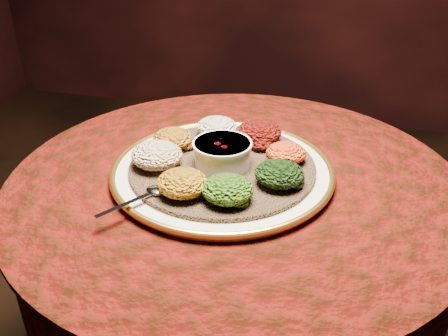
# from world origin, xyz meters

# --- Properties ---
(table) EXTENTS (0.96, 0.96, 0.73)m
(table) POSITION_xyz_m (0.00, 0.00, 0.55)
(table) COLOR black
(table) RESTS_ON ground
(platter) EXTENTS (0.50, 0.50, 0.02)m
(platter) POSITION_xyz_m (-0.03, -0.00, 0.75)
(platter) COLOR beige
(platter) RESTS_ON table
(injera) EXTENTS (0.40, 0.40, 0.01)m
(injera) POSITION_xyz_m (-0.03, -0.00, 0.76)
(injera) COLOR brown
(injera) RESTS_ON platter
(stew_bowl) EXTENTS (0.12, 0.12, 0.05)m
(stew_bowl) POSITION_xyz_m (-0.03, -0.00, 0.79)
(stew_bowl) COLOR silver
(stew_bowl) RESTS_ON injera
(spoon) EXTENTS (0.10, 0.13, 0.01)m
(spoon) POSITION_xyz_m (-0.12, -0.15, 0.77)
(spoon) COLOR silver
(spoon) RESTS_ON injera
(portion_ayib) EXTENTS (0.09, 0.09, 0.05)m
(portion_ayib) POSITION_xyz_m (-0.07, 0.13, 0.78)
(portion_ayib) COLOR white
(portion_ayib) RESTS_ON injera
(portion_kitfo) EXTENTS (0.10, 0.10, 0.05)m
(portion_kitfo) POSITION_xyz_m (0.03, 0.12, 0.79)
(portion_kitfo) COLOR black
(portion_kitfo) RESTS_ON injera
(portion_tikil) EXTENTS (0.08, 0.08, 0.04)m
(portion_tikil) POSITION_xyz_m (0.10, 0.05, 0.78)
(portion_tikil) COLOR orange
(portion_tikil) RESTS_ON injera
(portion_gomen) EXTENTS (0.10, 0.09, 0.05)m
(portion_gomen) POSITION_xyz_m (0.10, -0.05, 0.79)
(portion_gomen) COLOR black
(portion_gomen) RESTS_ON injera
(portion_mixveg) EXTENTS (0.10, 0.09, 0.05)m
(portion_mixveg) POSITION_xyz_m (0.02, -0.13, 0.79)
(portion_mixveg) COLOR #9E410A
(portion_mixveg) RESTS_ON injera
(portion_kik) EXTENTS (0.10, 0.09, 0.05)m
(portion_kik) POSITION_xyz_m (-0.07, -0.13, 0.79)
(portion_kik) COLOR #9C6F0D
(portion_kik) RESTS_ON injera
(portion_timatim) EXTENTS (0.11, 0.10, 0.05)m
(portion_timatim) POSITION_xyz_m (-0.16, -0.04, 0.79)
(portion_timatim) COLOR maroon
(portion_timatim) RESTS_ON injera
(portion_shiro) EXTENTS (0.09, 0.08, 0.04)m
(portion_shiro) POSITION_xyz_m (-0.15, 0.05, 0.78)
(portion_shiro) COLOR #955112
(portion_shiro) RESTS_ON injera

